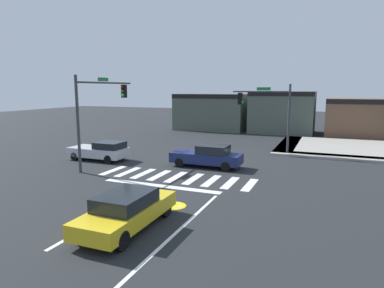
# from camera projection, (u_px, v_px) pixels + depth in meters

# --- Properties ---
(ground_plane) EXTENTS (120.00, 120.00, 0.00)m
(ground_plane) POSITION_uv_depth(u_px,v_px,m) (203.00, 162.00, 24.18)
(ground_plane) COLOR #232628
(crosswalk_near) EXTENTS (9.27, 2.57, 0.01)m
(crosswalk_near) POSITION_uv_depth(u_px,v_px,m) (176.00, 177.00, 20.06)
(crosswalk_near) COLOR silver
(crosswalk_near) RESTS_ON ground_plane
(lane_markings) EXTENTS (6.80, 24.25, 0.01)m
(lane_markings) POSITION_uv_depth(u_px,v_px,m) (106.00, 235.00, 12.14)
(lane_markings) COLOR white
(lane_markings) RESTS_ON ground_plane
(bike_detector_marking) EXTENTS (1.09, 1.09, 0.01)m
(bike_detector_marking) POSITION_uv_depth(u_px,v_px,m) (174.00, 206.00, 15.17)
(bike_detector_marking) COLOR yellow
(bike_detector_marking) RESTS_ON ground_plane
(curb_corner_northeast) EXTENTS (10.00, 10.60, 0.15)m
(curb_corner_northeast) POSITION_uv_depth(u_px,v_px,m) (332.00, 148.00, 29.61)
(curb_corner_northeast) COLOR #9E998E
(curb_corner_northeast) RESTS_ON ground_plane
(storefront_row) EXTENTS (25.65, 5.68, 4.83)m
(storefront_row) POSITION_uv_depth(u_px,v_px,m) (278.00, 113.00, 39.94)
(storefront_row) COLOR #4C564C
(storefront_row) RESTS_ON ground_plane
(traffic_signal_southwest) EXTENTS (0.32, 6.03, 5.97)m
(traffic_signal_southwest) POSITION_uv_depth(u_px,v_px,m) (100.00, 103.00, 22.55)
(traffic_signal_southwest) COLOR #383A3D
(traffic_signal_southwest) RESTS_ON ground_plane
(traffic_signal_northeast) EXTENTS (4.61, 0.32, 5.50)m
(traffic_signal_northeast) POSITION_uv_depth(u_px,v_px,m) (267.00, 107.00, 27.11)
(traffic_signal_northeast) COLOR #383A3D
(traffic_signal_northeast) RESTS_ON ground_plane
(car_navy) EXTENTS (4.69, 1.71, 1.48)m
(car_navy) POSITION_uv_depth(u_px,v_px,m) (208.00, 156.00, 22.55)
(car_navy) COLOR #141E4C
(car_navy) RESTS_ON ground_plane
(car_silver) EXTENTS (4.30, 1.91, 1.38)m
(car_silver) POSITION_uv_depth(u_px,v_px,m) (101.00, 151.00, 24.73)
(car_silver) COLOR #B7BABF
(car_silver) RESTS_ON ground_plane
(car_yellow) EXTENTS (1.81, 4.66, 1.38)m
(car_yellow) POSITION_uv_depth(u_px,v_px,m) (127.00, 210.00, 12.61)
(car_yellow) COLOR gold
(car_yellow) RESTS_ON ground_plane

